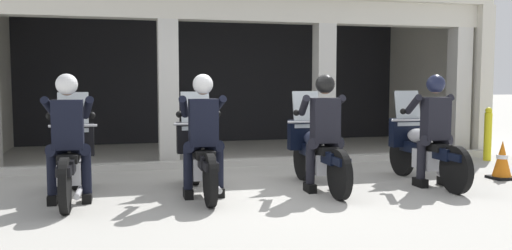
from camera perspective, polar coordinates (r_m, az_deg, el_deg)
The scene contains 13 objects.
ground_plane at distance 10.30m, azimuth -3.93°, elevation -3.59°, with size 80.00×80.00×0.00m, color #A8A59E.
station_building at distance 11.78m, azimuth -3.08°, elevation 7.25°, with size 9.99×4.04×3.17m.
kerb_strip at distance 9.42m, azimuth -0.06°, elevation -4.00°, with size 9.49×0.24×0.12m, color #B7B5AD.
motorcycle_far_left at distance 7.13m, azimuth -19.30°, elevation -3.52°, with size 0.62×2.04×1.35m.
police_officer_far_left at distance 6.80m, azimuth -19.62°, elevation -0.21°, with size 0.63×0.61×1.58m.
motorcycle_center_left at distance 7.10m, azimuth -6.04°, elevation -3.32°, with size 0.62×2.04×1.35m.
police_officer_center_left at distance 6.77m, azimuth -5.74°, elevation 0.02°, with size 0.63×0.61×1.58m.
motorcycle_center_right at distance 7.47m, azimuth 6.56°, elevation -2.92°, with size 0.62×2.04×1.35m.
police_officer_center_right at distance 7.16m, azimuth 7.38°, elevation 0.27°, with size 0.63×0.61×1.58m.
motorcycle_far_right at distance 8.16m, azimuth 17.52°, elevation -2.46°, with size 0.62×2.04×1.35m.
police_officer_far_right at distance 7.87m, azimuth 18.68°, elevation 0.46°, with size 0.63×0.61×1.58m.
traffic_cone_flank at distance 8.92m, azimuth 25.03°, elevation -3.46°, with size 0.34×0.34×0.59m.
bollard_kerbside at distance 10.84m, azimuth 23.74°, elevation -0.90°, with size 0.14×0.14×1.01m.
Camera 1 is at (-1.81, -7.03, 1.50)m, focal length 37.06 mm.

